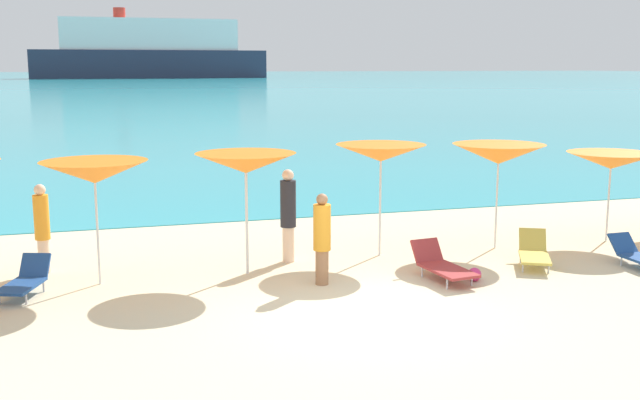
# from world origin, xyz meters

# --- Properties ---
(ground_plane) EXTENTS (50.00, 100.00, 0.30)m
(ground_plane) POSITION_xyz_m (0.00, 10.00, -0.15)
(ground_plane) COLOR beige
(ocean_water) EXTENTS (650.00, 440.00, 0.02)m
(ocean_water) POSITION_xyz_m (0.00, 227.72, 0.01)
(ocean_water) COLOR #2DADBC
(ocean_water) RESTS_ON ground_plane
(umbrella_3) EXTENTS (1.98, 1.98, 2.28)m
(umbrella_3) POSITION_xyz_m (-4.12, 2.85, 2.07)
(umbrella_3) COLOR silver
(umbrella_3) RESTS_ON ground_plane
(umbrella_4) EXTENTS (1.98, 1.98, 2.34)m
(umbrella_4) POSITION_xyz_m (-1.39, 2.75, 2.15)
(umbrella_4) COLOR silver
(umbrella_4) RESTS_ON ground_plane
(umbrella_5) EXTENTS (2.08, 2.08, 2.35)m
(umbrella_5) POSITION_xyz_m (1.58, 3.40, 2.17)
(umbrella_5) COLOR silver
(umbrella_5) RESTS_ON ground_plane
(umbrella_6) EXTENTS (2.16, 2.16, 2.29)m
(umbrella_6) POSITION_xyz_m (4.24, 3.29, 2.08)
(umbrella_6) COLOR silver
(umbrella_6) RESTS_ON ground_plane
(umbrella_7) EXTENTS (2.15, 2.15, 2.03)m
(umbrella_7) POSITION_xyz_m (7.02, 3.17, 1.85)
(umbrella_7) COLOR silver
(umbrella_7) RESTS_ON ground_plane
(lounge_chair_2) EXTENTS (1.15, 1.51, 0.64)m
(lounge_chair_2) POSITION_xyz_m (4.23, 1.72, 0.28)
(lounge_chair_2) COLOR #D8BF4C
(lounge_chair_2) RESTS_ON ground_plane
(lounge_chair_4) EXTENTS (0.78, 1.58, 0.64)m
(lounge_chair_4) POSITION_xyz_m (2.04, 1.35, 0.28)
(lounge_chair_4) COLOR #A53333
(lounge_chair_4) RESTS_ON ground_plane
(lounge_chair_5) EXTENTS (0.55, 1.40, 0.57)m
(lounge_chair_5) POSITION_xyz_m (6.16, 1.03, 0.25)
(lounge_chair_5) COLOR #1E478C
(lounge_chair_5) RESTS_ON ground_plane
(lounge_chair_7) EXTENTS (0.93, 1.39, 0.63)m
(lounge_chair_7) POSITION_xyz_m (-5.37, 2.48, 0.28)
(lounge_chair_7) COLOR #1E478C
(lounge_chair_7) RESTS_ON ground_plane
(beachgoer_0) EXTENTS (0.32, 0.32, 1.91)m
(beachgoer_0) POSITION_xyz_m (-0.40, 3.43, 1.02)
(beachgoer_0) COLOR beige
(beachgoer_0) RESTS_ON ground_plane
(beachgoer_1) EXTENTS (0.32, 0.32, 1.69)m
(beachgoer_1) POSITION_xyz_m (-0.21, 1.67, 0.90)
(beachgoer_1) COLOR #A3704C
(beachgoer_1) RESTS_ON ground_plane
(beachgoer_2) EXTENTS (0.29, 0.29, 1.74)m
(beachgoer_2) POSITION_xyz_m (-5.14, 3.95, 0.94)
(beachgoer_2) COLOR beige
(beachgoer_2) RESTS_ON ground_plane
(beach_ball) EXTENTS (0.25, 0.25, 0.25)m
(beach_ball) POSITION_xyz_m (2.58, 1.07, 0.13)
(beach_ball) COLOR #D83372
(beach_ball) RESTS_ON ground_plane
(cruise_ship) EXTENTS (69.03, 11.22, 20.49)m
(cruise_ship) POSITION_xyz_m (13.51, 226.56, 7.75)
(cruise_ship) COLOR #262D47
(cruise_ship) RESTS_ON ocean_water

